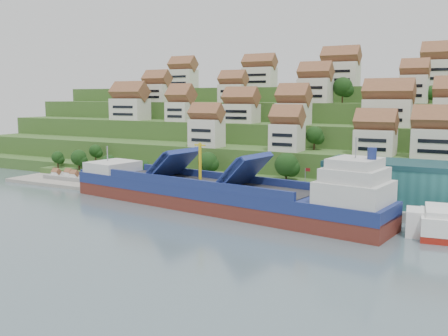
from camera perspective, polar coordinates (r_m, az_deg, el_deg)
The scene contains 9 objects.
ground at distance 121.60m, azimuth -0.47°, elevation -4.76°, with size 300.00×300.00×0.00m, color slate.
quay at distance 127.11m, azimuth 10.79°, elevation -3.84°, with size 180.00×14.00×2.20m, color gray.
pebble_beach at distance 165.64m, azimuth -16.19°, elevation -1.45°, with size 45.00×20.00×1.00m, color gray.
hillside at distance 215.64m, azimuth 13.04°, elevation 3.54°, with size 260.00×128.00×31.00m.
hillside_village at distance 173.89m, azimuth 11.71°, elevation 7.33°, with size 157.25×62.79×29.12m.
hillside_trees at distance 162.79m, azimuth 4.58°, elevation 4.43°, with size 141.86×62.02×30.78m.
flagpole at distance 121.96m, azimuth 9.30°, elevation -1.54°, with size 1.28×0.16×8.00m.
beach_huts at distance 165.93m, azimuth -17.01°, elevation -0.90°, with size 14.40×3.70×2.20m.
cargo_ship at distance 119.88m, azimuth -0.19°, elevation -3.20°, with size 87.05×24.91×19.18m.
Camera 1 is at (57.60, -103.59, 27.15)m, focal length 40.00 mm.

